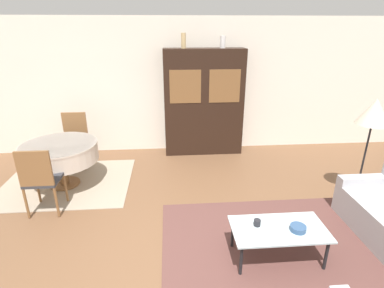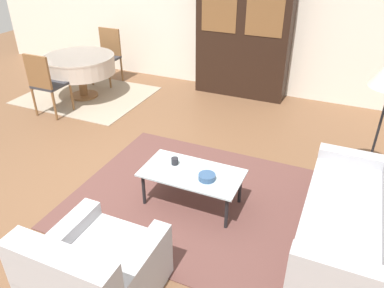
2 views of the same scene
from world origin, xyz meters
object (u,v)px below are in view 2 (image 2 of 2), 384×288
Objects in this scene: couch at (358,222)px; bowl at (207,177)px; dining_chair_near at (45,81)px; dining_chair_far at (108,53)px; coffee_table at (192,175)px; display_cabinet at (243,34)px; armchair at (94,274)px; dining_table at (80,65)px; cup at (175,161)px.

bowl is at bearing 93.55° from couch.
couch is at bearing -13.38° from dining_chair_near.
dining_chair_far reaches higher than couch.
dining_chair_near is at bearing 159.15° from coffee_table.
display_cabinet reaches higher than couch.
armchair is 0.90× the size of dining_chair_near.
armchair reaches higher than bowl.
dining_chair_far is (-4.62, 2.74, 0.28)m from couch.
dining_chair_near reaches higher than armchair.
couch is at bearing 3.55° from bowl.
armchair is 5.13× the size of bowl.
dining_chair_far is at bearing 123.40° from armchair.
display_cabinet is 2.12× the size of dining_chair_far.
dining_table is (-2.97, 1.95, 0.22)m from coffee_table.
display_cabinet is (-2.12, 3.20, 0.76)m from couch.
coffee_table is (0.20, 1.43, 0.08)m from armchair.
armchair is (-1.84, -1.46, -0.00)m from couch.
cup is at bearing -21.23° from dining_chair_near.
cup is at bearing -85.52° from display_cabinet.
bowl is (-1.45, -0.09, 0.14)m from couch.
coffee_table is 0.21m from bowl.
cup is at bearing -34.56° from dining_table.
armchair is at bearing -50.66° from dining_table.
display_cabinet reaches higher than bowl.
dining_table reaches higher than coffee_table.
bowl is at bearing -20.59° from dining_chair_near.
cup is (0.25, -3.17, -0.61)m from display_cabinet.
armchair is at bearing -105.86° from bowl.
cup is (-1.88, 0.03, 0.15)m from couch.
couch is at bearing 1.18° from coffee_table.
armchair is 4.38m from dining_table.
coffee_table is at bearing 163.51° from bowl.
armchair is 11.57× the size of cup.
couch is 1.70× the size of coffee_table.
dining_chair_near is 1.65m from dining_chair_far.
couch reaches higher than cup.
cup is (-0.03, 1.50, 0.15)m from armchair.
couch reaches higher than dining_table.
display_cabinet reaches higher than cup.
armchair reaches higher than coffee_table.
armchair is 3.78m from dining_chair_near.
dining_chair_far is at bearing 138.13° from bowl.
armchair is 0.85× the size of coffee_table.
cup reaches higher than coffee_table.
display_cabinet reaches higher than dining_chair_far.
coffee_table is 4.07m from dining_chair_far.
cup is at bearing 163.79° from coffee_table.
coffee_table is 0.25m from cup.
couch reaches higher than armchair.
dining_chair_far is (-0.00, 0.82, -0.02)m from dining_table.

